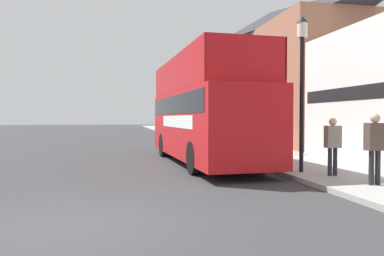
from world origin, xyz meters
The scene contains 10 objects.
ground_plane centered at (0.00, 21.00, 0.00)m, with size 144.00×144.00×0.00m, color #333335.
sidewalk centered at (7.92, 18.00, 0.07)m, with size 3.87×108.00×0.14m.
brick_terrace_rear centered at (12.85, 21.40, 5.10)m, with size 6.00×21.21×10.21m.
tour_bus centered at (4.31, 8.32, 1.87)m, with size 3.01×9.91×4.24m.
parked_car_ahead_of_bus centered at (4.81, 15.99, 0.71)m, with size 1.91×4.00×1.51m.
pedestrian_second centered at (7.31, 1.84, 1.24)m, with size 0.48×0.26×1.83m.
pedestrian_third centered at (7.11, 3.42, 1.17)m, with size 0.45×0.25×1.71m.
lamp_post_nearest centered at (6.58, 4.32, 3.51)m, with size 0.35×0.35×4.91m.
lamp_post_second centered at (6.66, 11.37, 3.39)m, with size 0.35×0.35×4.72m.
lamp_post_third centered at (6.62, 18.42, 3.36)m, with size 0.35×0.35×4.66m.
Camera 1 is at (0.87, -6.57, 1.86)m, focal length 35.00 mm.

